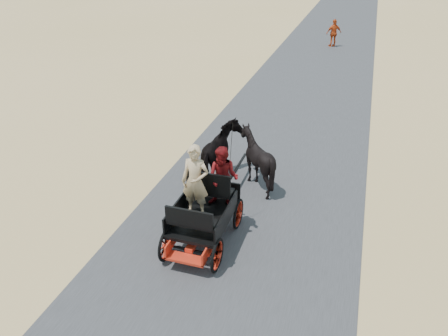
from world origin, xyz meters
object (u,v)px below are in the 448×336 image
(horse_right, at_px, (257,159))
(pedestrian, at_px, (334,33))
(carriage, at_px, (204,229))
(horse_left, at_px, (221,154))

(horse_right, height_order, pedestrian, pedestrian)
(carriage, bearing_deg, horse_left, 100.39)
(carriage, relative_size, pedestrian, 1.39)
(carriage, xyz_separation_m, pedestrian, (1.04, 21.71, 0.50))
(carriage, bearing_deg, horse_right, 79.61)
(horse_right, distance_m, pedestrian, 18.72)
(horse_left, bearing_deg, horse_right, -180.00)
(carriage, relative_size, horse_left, 1.20)
(horse_left, bearing_deg, pedestrian, -94.86)
(carriage, relative_size, horse_right, 1.41)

